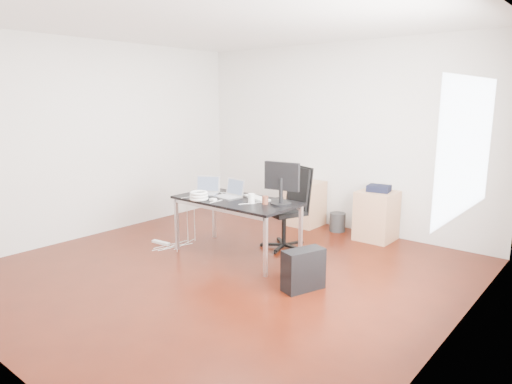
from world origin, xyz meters
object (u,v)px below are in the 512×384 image
Objects in this scene: desk at (236,203)px; filing_cabinet_right at (376,216)px; filing_cabinet_left at (305,203)px; office_chair at (290,203)px; pc_tower at (303,270)px.

desk reaches higher than filing_cabinet_right.
filing_cabinet_right is at bearing 0.00° from filing_cabinet_left.
filing_cabinet_right is at bearing 57.69° from desk.
office_chair is at bearing -66.99° from filing_cabinet_left.
office_chair is (0.34, 0.69, -0.07)m from desk.
filing_cabinet_right is at bearing 114.16° from pc_tower.
pc_tower is (0.18, -2.12, -0.13)m from filing_cabinet_right.
pc_tower is at bearing -85.25° from filing_cabinet_right.
desk is at bearing -95.37° from office_chair.
filing_cabinet_left is at bearing 133.88° from office_chair.
filing_cabinet_left is 2.54m from pc_tower.
filing_cabinet_right is at bearing 74.98° from office_chair.
filing_cabinet_right is (1.10, 1.74, -0.33)m from desk.
desk reaches higher than filing_cabinet_left.
office_chair is 1.54× the size of filing_cabinet_left.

